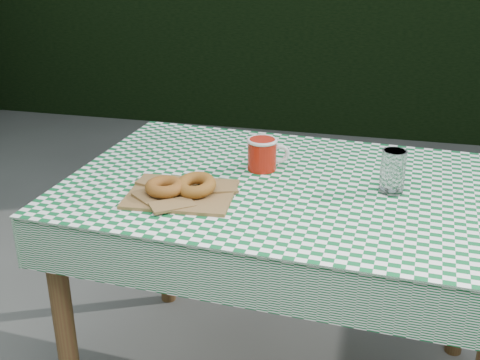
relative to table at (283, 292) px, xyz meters
name	(u,v)px	position (x,y,z in m)	size (l,w,h in m)	color
hedge_north	(349,5)	(-0.04, 3.07, 0.53)	(7.00, 0.70, 1.80)	black
table	(283,292)	(0.00, 0.00, 0.00)	(1.26, 0.84, 0.75)	brown
tablecloth	(287,184)	(0.00, 0.00, 0.38)	(1.28, 0.86, 0.01)	#0D5729
paper_bag	(181,193)	(-0.27, -0.16, 0.39)	(0.29, 0.23, 0.02)	olive
bagel_front	(165,187)	(-0.31, -0.18, 0.41)	(0.11, 0.11, 0.03)	brown
bagel_back	(196,185)	(-0.23, -0.15, 0.41)	(0.11, 0.11, 0.04)	brown
coffee_mug	(262,154)	(-0.09, 0.09, 0.43)	(0.18, 0.18, 0.10)	#A1180A
drinking_glass	(393,172)	(0.30, 0.00, 0.44)	(0.07, 0.07, 0.13)	silver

